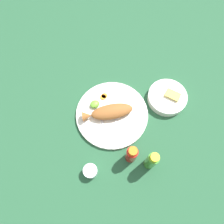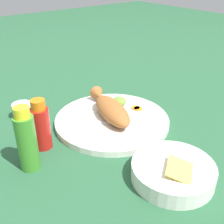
{
  "view_description": "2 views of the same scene",
  "coord_description": "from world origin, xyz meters",
  "px_view_note": "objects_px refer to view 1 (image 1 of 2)",
  "views": [
    {
      "loc": [
        -0.17,
        -0.34,
        0.98
      ],
      "look_at": [
        0.0,
        0.0,
        0.04
      ],
      "focal_mm": 35.0,
      "sensor_mm": 36.0,
      "label": 1
    },
    {
      "loc": [
        0.57,
        -0.46,
        0.44
      ],
      "look_at": [
        0.0,
        0.0,
        0.04
      ],
      "focal_mm": 45.0,
      "sensor_mm": 36.0,
      "label": 2
    }
  ],
  "objects_px": {
    "fork_far": "(104,130)",
    "hot_sauce_bottle_red": "(132,154)",
    "guacamole_bowl": "(167,97)",
    "fried_fish": "(109,112)",
    "salt_cup": "(91,171)",
    "fork_near": "(114,131)",
    "main_plate": "(112,114)",
    "hot_sauce_bottle_green": "(151,161)"
  },
  "relations": [
    {
      "from": "fried_fish",
      "to": "fork_far",
      "type": "relative_size",
      "value": 1.34
    },
    {
      "from": "fork_near",
      "to": "fork_far",
      "type": "distance_m",
      "value": 0.05
    },
    {
      "from": "main_plate",
      "to": "guacamole_bowl",
      "type": "relative_size",
      "value": 1.83
    },
    {
      "from": "fried_fish",
      "to": "salt_cup",
      "type": "xyz_separation_m",
      "value": [
        -0.19,
        -0.2,
        -0.02
      ]
    },
    {
      "from": "fork_far",
      "to": "guacamole_bowl",
      "type": "relative_size",
      "value": 0.97
    },
    {
      "from": "main_plate",
      "to": "fork_far",
      "type": "height_order",
      "value": "fork_far"
    },
    {
      "from": "fork_near",
      "to": "hot_sauce_bottle_red",
      "type": "relative_size",
      "value": 1.13
    },
    {
      "from": "fork_near",
      "to": "fork_far",
      "type": "height_order",
      "value": "same"
    },
    {
      "from": "fork_far",
      "to": "guacamole_bowl",
      "type": "distance_m",
      "value": 0.35
    },
    {
      "from": "fork_far",
      "to": "hot_sauce_bottle_green",
      "type": "height_order",
      "value": "hot_sauce_bottle_green"
    },
    {
      "from": "main_plate",
      "to": "fork_far",
      "type": "distance_m",
      "value": 0.09
    },
    {
      "from": "fork_far",
      "to": "salt_cup",
      "type": "distance_m",
      "value": 0.19
    },
    {
      "from": "main_plate",
      "to": "hot_sauce_bottle_green",
      "type": "bearing_deg",
      "value": -82.08
    },
    {
      "from": "fried_fish",
      "to": "salt_cup",
      "type": "relative_size",
      "value": 4.03
    },
    {
      "from": "hot_sauce_bottle_red",
      "to": "salt_cup",
      "type": "height_order",
      "value": "hot_sauce_bottle_red"
    },
    {
      "from": "fork_near",
      "to": "fried_fish",
      "type": "bearing_deg",
      "value": -155.0
    },
    {
      "from": "hot_sauce_bottle_red",
      "to": "guacamole_bowl",
      "type": "xyz_separation_m",
      "value": [
        0.3,
        0.17,
        -0.04
      ]
    },
    {
      "from": "fork_far",
      "to": "salt_cup",
      "type": "relative_size",
      "value": 3.01
    },
    {
      "from": "hot_sauce_bottle_red",
      "to": "guacamole_bowl",
      "type": "relative_size",
      "value": 0.74
    },
    {
      "from": "fork_far",
      "to": "hot_sauce_bottle_red",
      "type": "distance_m",
      "value": 0.18
    },
    {
      "from": "fried_fish",
      "to": "hot_sauce_bottle_green",
      "type": "height_order",
      "value": "hot_sauce_bottle_green"
    },
    {
      "from": "fork_far",
      "to": "guacamole_bowl",
      "type": "bearing_deg",
      "value": 107.56
    },
    {
      "from": "main_plate",
      "to": "guacamole_bowl",
      "type": "height_order",
      "value": "guacamole_bowl"
    },
    {
      "from": "main_plate",
      "to": "fork_near",
      "type": "relative_size",
      "value": 2.21
    },
    {
      "from": "fried_fish",
      "to": "guacamole_bowl",
      "type": "height_order",
      "value": "fried_fish"
    },
    {
      "from": "hot_sauce_bottle_red",
      "to": "salt_cup",
      "type": "xyz_separation_m",
      "value": [
        -0.18,
        0.02,
        -0.04
      ]
    },
    {
      "from": "fried_fish",
      "to": "fork_far",
      "type": "height_order",
      "value": "fried_fish"
    },
    {
      "from": "fork_near",
      "to": "guacamole_bowl",
      "type": "xyz_separation_m",
      "value": [
        0.31,
        0.03,
        0.0
      ]
    },
    {
      "from": "hot_sauce_bottle_red",
      "to": "fork_far",
      "type": "bearing_deg",
      "value": 107.6
    },
    {
      "from": "salt_cup",
      "to": "guacamole_bowl",
      "type": "bearing_deg",
      "value": 17.21
    },
    {
      "from": "main_plate",
      "to": "hot_sauce_bottle_green",
      "type": "relative_size",
      "value": 2.11
    },
    {
      "from": "hot_sauce_bottle_red",
      "to": "hot_sauce_bottle_green",
      "type": "relative_size",
      "value": 0.85
    },
    {
      "from": "fried_fish",
      "to": "fork_near",
      "type": "xyz_separation_m",
      "value": [
        -0.02,
        -0.09,
        -0.02
      ]
    },
    {
      "from": "main_plate",
      "to": "fork_far",
      "type": "relative_size",
      "value": 1.88
    },
    {
      "from": "main_plate",
      "to": "hot_sauce_bottle_green",
      "type": "xyz_separation_m",
      "value": [
        0.04,
        -0.28,
        0.07
      ]
    },
    {
      "from": "fork_near",
      "to": "salt_cup",
      "type": "distance_m",
      "value": 0.2
    },
    {
      "from": "hot_sauce_bottle_red",
      "to": "hot_sauce_bottle_green",
      "type": "distance_m",
      "value": 0.09
    },
    {
      "from": "main_plate",
      "to": "hot_sauce_bottle_red",
      "type": "distance_m",
      "value": 0.23
    },
    {
      "from": "fork_near",
      "to": "main_plate",
      "type": "bearing_deg",
      "value": -163.36
    },
    {
      "from": "main_plate",
      "to": "fork_near",
      "type": "xyz_separation_m",
      "value": [
        -0.03,
        -0.08,
        0.01
      ]
    },
    {
      "from": "guacamole_bowl",
      "to": "hot_sauce_bottle_red",
      "type": "bearing_deg",
      "value": -150.03
    },
    {
      "from": "salt_cup",
      "to": "fried_fish",
      "type": "bearing_deg",
      "value": 46.38
    }
  ]
}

